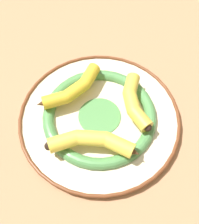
% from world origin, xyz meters
% --- Properties ---
extents(ground_plane, '(2.80, 2.80, 0.00)m').
position_xyz_m(ground_plane, '(0.00, 0.00, 0.00)').
color(ground_plane, '#A87A56').
extents(decorative_bowl, '(0.39, 0.39, 0.03)m').
position_xyz_m(decorative_bowl, '(-0.04, -0.01, 0.01)').
color(decorative_bowl, beige).
rests_on(decorative_bowl, ground_plane).
extents(banana_a, '(0.07, 0.21, 0.03)m').
position_xyz_m(banana_a, '(-0.12, -0.01, 0.05)').
color(banana_a, yellow).
rests_on(banana_a, decorative_bowl).
extents(banana_b, '(0.15, 0.14, 0.03)m').
position_xyz_m(banana_b, '(0.01, 0.06, 0.05)').
color(banana_b, gold).
rests_on(banana_b, decorative_bowl).
extents(banana_c, '(0.17, 0.08, 0.03)m').
position_xyz_m(banana_c, '(-0.00, -0.09, 0.05)').
color(banana_c, gold).
rests_on(banana_c, decorative_bowl).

